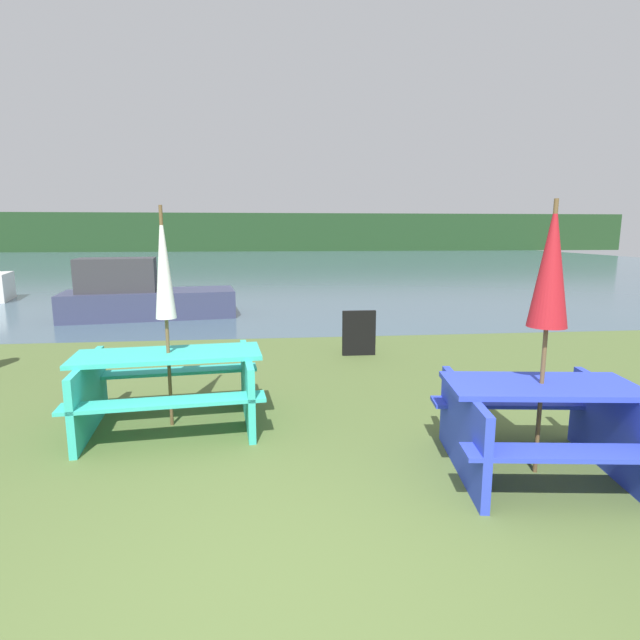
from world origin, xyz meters
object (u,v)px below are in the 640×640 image
at_px(picnic_table_blue, 539,420).
at_px(picnic_table_teal, 170,382).
at_px(umbrella_white, 164,266).
at_px(umbrella_crimson, 551,266).
at_px(signboard, 359,333).
at_px(boat, 142,296).

height_order(picnic_table_blue, picnic_table_teal, picnic_table_teal).
xyz_separation_m(picnic_table_blue, umbrella_white, (-3.29, 1.40, 1.23)).
bearing_deg(picnic_table_teal, umbrella_crimson, -23.10).
height_order(umbrella_white, signboard, umbrella_white).
bearing_deg(boat, signboard, -51.49).
distance_m(picnic_table_blue, picnic_table_teal, 3.58).
relative_size(umbrella_white, signboard, 3.06).
distance_m(picnic_table_blue, umbrella_white, 3.78).
xyz_separation_m(picnic_table_teal, boat, (-1.97, 7.04, 0.04)).
height_order(boat, signboard, boat).
bearing_deg(picnic_table_teal, umbrella_white, 0.00).
relative_size(umbrella_white, umbrella_crimson, 1.00).
xyz_separation_m(umbrella_white, signboard, (2.53, 2.82, -1.32)).
distance_m(umbrella_white, boat, 7.41).
distance_m(umbrella_white, signboard, 4.01).
bearing_deg(umbrella_white, signboard, 48.05).
bearing_deg(signboard, umbrella_crimson, -79.78).
bearing_deg(picnic_table_blue, signboard, 100.22).
relative_size(umbrella_crimson, signboard, 3.05).
bearing_deg(umbrella_crimson, picnic_table_blue, 0.00).
relative_size(picnic_table_teal, signboard, 2.69).
bearing_deg(picnic_table_blue, umbrella_crimson, 0.00).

